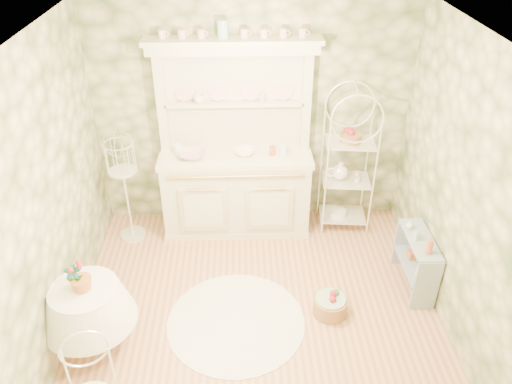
{
  "coord_description": "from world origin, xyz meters",
  "views": [
    {
      "loc": [
        -0.14,
        -3.5,
        3.71
      ],
      "look_at": [
        0.0,
        0.5,
        1.15
      ],
      "focal_mm": 35.0,
      "sensor_mm": 36.0,
      "label": 1
    }
  ],
  "objects_px": {
    "bakers_rack": "(348,160)",
    "floor_basket": "(330,306)",
    "birdcage_stand": "(125,183)",
    "kitchen_dresser": "(235,144)",
    "side_shelf": "(415,264)",
    "round_table": "(91,321)"
  },
  "relations": [
    {
      "from": "bakers_rack",
      "to": "floor_basket",
      "type": "xyz_separation_m",
      "value": [
        -0.38,
        -1.48,
        -0.82
      ]
    },
    {
      "from": "bakers_rack",
      "to": "birdcage_stand",
      "type": "xyz_separation_m",
      "value": [
        -2.57,
        -0.14,
        -0.16
      ]
    },
    {
      "from": "kitchen_dresser",
      "to": "birdcage_stand",
      "type": "relative_size",
      "value": 1.52
    },
    {
      "from": "bakers_rack",
      "to": "side_shelf",
      "type": "bearing_deg",
      "value": -57.88
    },
    {
      "from": "round_table",
      "to": "birdcage_stand",
      "type": "height_order",
      "value": "birdcage_stand"
    },
    {
      "from": "bakers_rack",
      "to": "floor_basket",
      "type": "height_order",
      "value": "bakers_rack"
    },
    {
      "from": "bakers_rack",
      "to": "birdcage_stand",
      "type": "distance_m",
      "value": 2.58
    },
    {
      "from": "birdcage_stand",
      "to": "round_table",
      "type": "bearing_deg",
      "value": -91.58
    },
    {
      "from": "round_table",
      "to": "birdcage_stand",
      "type": "bearing_deg",
      "value": 88.42
    },
    {
      "from": "kitchen_dresser",
      "to": "birdcage_stand",
      "type": "bearing_deg",
      "value": -173.07
    },
    {
      "from": "side_shelf",
      "to": "birdcage_stand",
      "type": "xyz_separation_m",
      "value": [
        -3.12,
        0.96,
        0.47
      ]
    },
    {
      "from": "kitchen_dresser",
      "to": "round_table",
      "type": "height_order",
      "value": "kitchen_dresser"
    },
    {
      "from": "kitchen_dresser",
      "to": "round_table",
      "type": "xyz_separation_m",
      "value": [
        -1.31,
        -1.83,
        -0.82
      ]
    },
    {
      "from": "side_shelf",
      "to": "round_table",
      "type": "relative_size",
      "value": 1.01
    },
    {
      "from": "bakers_rack",
      "to": "round_table",
      "type": "bearing_deg",
      "value": -139.84
    },
    {
      "from": "bakers_rack",
      "to": "floor_basket",
      "type": "relative_size",
      "value": 6.2
    },
    {
      "from": "round_table",
      "to": "bakers_rack",
      "type": "bearing_deg",
      "value": 34.82
    },
    {
      "from": "round_table",
      "to": "kitchen_dresser",
      "type": "bearing_deg",
      "value": 54.34
    },
    {
      "from": "floor_basket",
      "to": "side_shelf",
      "type": "bearing_deg",
      "value": 22.08
    },
    {
      "from": "kitchen_dresser",
      "to": "birdcage_stand",
      "type": "height_order",
      "value": "kitchen_dresser"
    },
    {
      "from": "round_table",
      "to": "floor_basket",
      "type": "bearing_deg",
      "value": 8.54
    },
    {
      "from": "bakers_rack",
      "to": "kitchen_dresser",
      "type": "bearing_deg",
      "value": -175.12
    }
  ]
}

